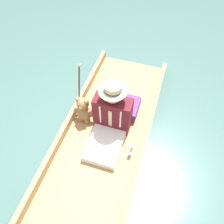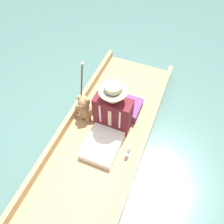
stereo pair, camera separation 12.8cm
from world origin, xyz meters
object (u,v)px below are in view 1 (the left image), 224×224
(teddy_bear, at_px, (84,110))
(wine_glass, at_px, (131,149))
(walking_cane, at_px, (79,86))
(seated_person, at_px, (110,120))

(teddy_bear, bearing_deg, wine_glass, 156.40)
(wine_glass, bearing_deg, walking_cane, -30.71)
(seated_person, height_order, walking_cane, seated_person)
(seated_person, bearing_deg, wine_glass, 138.08)
(seated_person, xyz_separation_m, teddy_bear, (0.40, -0.08, -0.07))
(teddy_bear, relative_size, wine_glass, 2.12)
(seated_person, xyz_separation_m, walking_cane, (0.51, -0.27, 0.17))
(teddy_bear, bearing_deg, seated_person, 168.35)
(wine_glass, height_order, walking_cane, walking_cane)
(teddy_bear, bearing_deg, walking_cane, -58.92)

